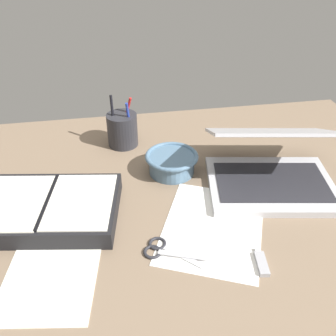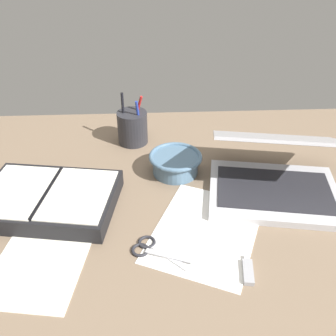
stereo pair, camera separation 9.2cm
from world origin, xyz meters
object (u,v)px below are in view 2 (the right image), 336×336
at_px(bowl, 175,163).
at_px(pen_cup, 133,127).
at_px(laptop, 275,173).
at_px(scissors, 150,249).
at_px(planner, 49,199).

height_order(bowl, pen_cup, pen_cup).
xyz_separation_m(laptop, pen_cup, (-0.37, 0.27, 0.00)).
distance_m(pen_cup, scissors, 0.47).
bearing_deg(scissors, pen_cup, 128.23).
height_order(bowl, planner, bowl).
height_order(pen_cup, planner, pen_cup).
height_order(laptop, bowl, laptop).
relative_size(pen_cup, scissors, 1.26).
xyz_separation_m(laptop, scissors, (-0.32, -0.20, -0.05)).
height_order(pen_cup, scissors, pen_cup).
distance_m(laptop, planner, 0.56).
relative_size(bowl, planner, 0.42).
height_order(planner, scissors, planner).
bearing_deg(laptop, bowl, 169.59).
bearing_deg(planner, laptop, 13.22).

